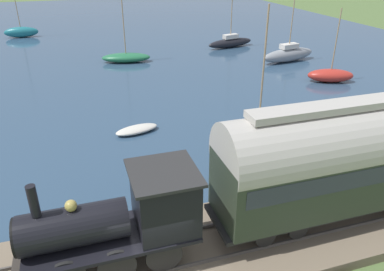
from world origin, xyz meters
TOP-DOWN VIEW (x-y plane):
  - harbor_water at (43.15, 0.00)m, footprint 80.00×80.00m
  - rail_embankment at (0.56, 0.00)m, footprint 4.59×56.00m
  - steam_locomotive at (0.56, 0.67)m, footprint 2.25×5.95m
  - passenger_coach at (0.56, -7.54)m, footprint 2.57×10.37m
  - sailboat_red at (15.98, -18.45)m, footprint 2.71×4.02m
  - sailboat_yellow at (8.48, -8.09)m, footprint 2.23×3.70m
  - sailboat_green at (27.26, -3.29)m, footprint 2.69×4.94m
  - sailboat_gray at (22.66, -18.45)m, footprint 2.52×6.22m
  - sailboat_teal at (43.00, 7.44)m, footprint 1.47×4.11m
  - sailboat_black at (29.99, -15.43)m, footprint 2.42×5.86m
  - rowboat_off_pier at (11.19, -1.46)m, footprint 1.63×2.79m

SIDE VIEW (x-z plane):
  - harbor_water at x=43.15m, z-range 0.00..0.01m
  - rowboat_off_pier at x=11.19m, z-range 0.01..0.40m
  - rail_embankment at x=0.56m, z-range -0.06..0.48m
  - sailboat_green at x=27.26m, z-range -3.57..4.54m
  - sailboat_yellow at x=8.48m, z-range -3.14..4.26m
  - sailboat_red at x=15.98m, z-range -2.37..3.50m
  - sailboat_black at x=29.99m, z-range -3.74..4.94m
  - sailboat_teal at x=43.00m, z-range -4.01..5.42m
  - sailboat_gray at x=22.66m, z-range -2.70..4.13m
  - steam_locomotive at x=0.56m, z-range 0.64..4.05m
  - passenger_coach at x=0.56m, z-range 0.74..5.43m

